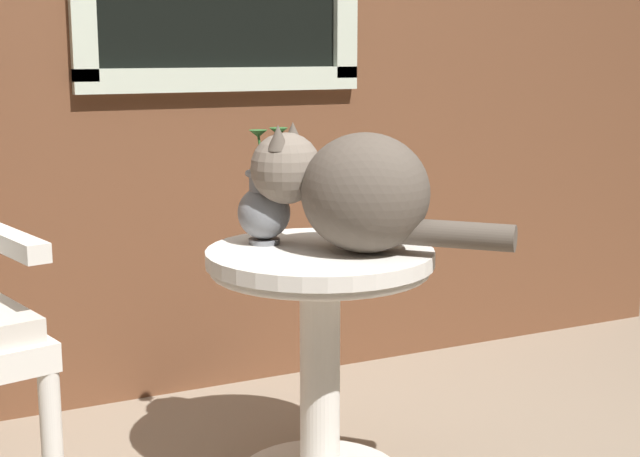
# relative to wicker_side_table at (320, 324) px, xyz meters

# --- Properties ---
(wicker_side_table) EXTENTS (0.54, 0.54, 0.59)m
(wicker_side_table) POSITION_rel_wicker_side_table_xyz_m (0.00, 0.00, 0.00)
(wicker_side_table) COLOR silver
(wicker_side_table) RESTS_ON ground_plane
(cat) EXTENTS (0.48, 0.49, 0.29)m
(cat) POSITION_rel_wicker_side_table_xyz_m (0.06, -0.05, 0.32)
(cat) COLOR brown
(cat) RESTS_ON wicker_side_table
(pewter_vase_with_ivy) EXTENTS (0.13, 0.13, 0.28)m
(pewter_vase_with_ivy) POSITION_rel_wicker_side_table_xyz_m (-0.09, 0.12, 0.27)
(pewter_vase_with_ivy) COLOR slate
(pewter_vase_with_ivy) RESTS_ON wicker_side_table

